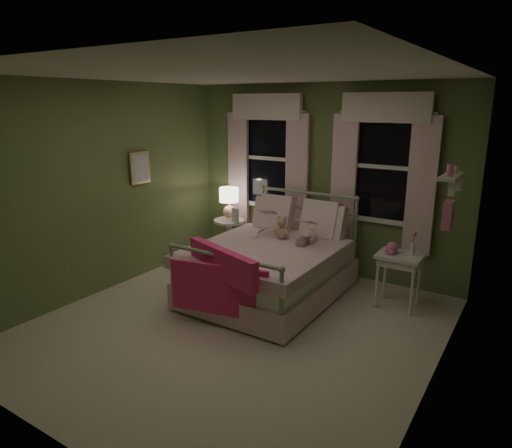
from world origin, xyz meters
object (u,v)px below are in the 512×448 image
Objects in this scene: nightstand_left at (230,235)px; table_lamp at (229,200)px; child_right at (308,219)px; bed at (271,266)px; nightstand_right at (400,262)px; teddy_bear at (282,229)px; child_left at (270,212)px.

table_lamp reaches higher than nightstand_left.
child_right is 1.12× the size of nightstand_left.
table_lamp is at bearing 0.00° from nightstand_left.
nightstand_right is at bearing 19.88° from bed.
table_lamp is at bearing 157.70° from teddy_bear.
child_right is at bearing 56.40° from bed.
child_left reaches higher than child_right.
bed is 4.44× the size of table_lamp.
child_left is (-0.28, 0.42, 0.57)m from bed.
nightstand_left is at bearing -11.37° from child_left.
teddy_bear is 0.47× the size of nightstand_right.
nightstand_right is at bearing -168.39° from child_left.
child_right is 1.58m from nightstand_left.
bed is at bearing -90.00° from teddy_bear.
table_lamp is 0.72× the size of nightstand_right.
teddy_bear is (0.28, -0.16, -0.16)m from child_left.
nightstand_left is at bearing 0.00° from table_lamp.
child_left is 0.36m from teddy_bear.
child_left reaches higher than nightstand_left.
nightstand_left is 0.54m from table_lamp.
teddy_bear is 1.28m from table_lamp.
table_lamp is (-1.46, 0.32, 0.02)m from child_right.
teddy_bear is at bearing 159.01° from child_left.
bed is 0.76m from child_left.
child_right reaches higher than nightstand_right.
bed is 1.39m from nightstand_left.
child_right reaches higher than teddy_bear.
child_left reaches higher than nightstand_right.
table_lamp is (0.00, 0.00, 0.54)m from nightstand_left.
nightstand_right is (2.60, -0.23, -0.40)m from table_lamp.
nightstand_right is (1.42, 0.25, -0.24)m from teddy_bear.
table_lamp is (-0.90, 0.32, 0.00)m from child_left.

